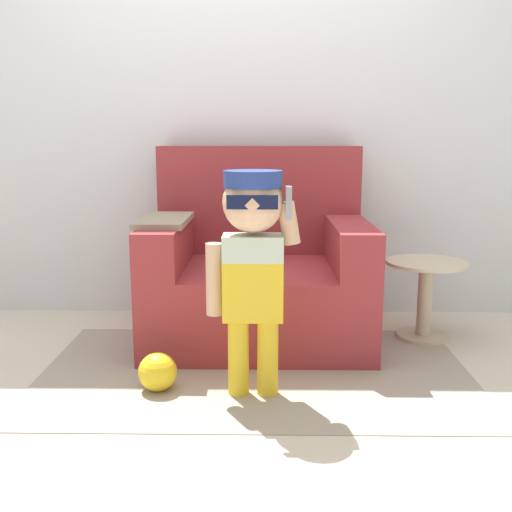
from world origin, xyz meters
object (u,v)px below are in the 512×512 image
(person_child, at_px, (252,249))
(toy_ball, at_px, (158,372))
(armchair, at_px, (258,272))
(side_table, at_px, (425,292))

(person_child, relative_size, toy_ball, 5.66)
(armchair, xyz_separation_m, person_child, (-0.01, -0.79, 0.28))
(armchair, distance_m, person_child, 0.84)
(armchair, bearing_deg, person_child, -90.91)
(person_child, bearing_deg, armchair, 89.09)
(armchair, xyz_separation_m, side_table, (0.90, -0.05, -0.09))
(armchair, height_order, person_child, armchair)
(armchair, bearing_deg, toy_ball, -119.02)
(side_table, bearing_deg, armchair, 177.05)
(side_table, height_order, toy_ball, side_table)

